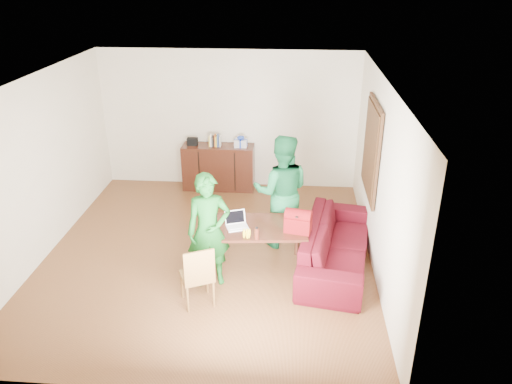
# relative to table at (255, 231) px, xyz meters

# --- Properties ---
(room) EXTENTS (5.20, 5.70, 2.90)m
(room) POSITION_rel_table_xyz_m (-0.74, 0.42, 0.70)
(room) COLOR #442311
(room) RESTS_ON ground
(table) EXTENTS (1.53, 0.95, 0.69)m
(table) POSITION_rel_table_xyz_m (0.00, 0.00, 0.00)
(table) COLOR black
(table) RESTS_ON ground
(chair) EXTENTS (0.53, 0.52, 0.89)m
(chair) POSITION_rel_table_xyz_m (-0.68, -0.93, -0.35)
(chair) COLOR brown
(chair) RESTS_ON ground
(person_near) EXTENTS (0.69, 0.55, 1.65)m
(person_near) POSITION_rel_table_xyz_m (-0.60, -0.43, 0.22)
(person_near) COLOR #125218
(person_near) RESTS_ON ground
(person_far) EXTENTS (0.90, 0.71, 1.83)m
(person_far) POSITION_rel_table_xyz_m (0.36, 0.72, 0.31)
(person_far) COLOR #156234
(person_far) RESTS_ON ground
(laptop) EXTENTS (0.36, 0.30, 0.21)m
(laptop) POSITION_rel_table_xyz_m (-0.24, -0.07, 0.12)
(laptop) COLOR white
(laptop) RESTS_ON table
(bananas) EXTENTS (0.17, 0.13, 0.06)m
(bananas) POSITION_rel_table_xyz_m (-0.08, -0.35, 0.11)
(bananas) COLOR yellow
(bananas) RESTS_ON table
(bottle) EXTENTS (0.06, 0.06, 0.18)m
(bottle) POSITION_rel_table_xyz_m (0.05, -0.36, 0.17)
(bottle) COLOR #521E12
(bottle) RESTS_ON table
(red_bag) EXTENTS (0.40, 0.28, 0.27)m
(red_bag) POSITION_rel_table_xyz_m (0.62, -0.11, 0.22)
(red_bag) COLOR maroon
(red_bag) RESTS_ON table
(sofa) EXTENTS (1.27, 2.42, 0.67)m
(sofa) POSITION_rel_table_xyz_m (1.20, 0.17, -0.27)
(sofa) COLOR #3D080B
(sofa) RESTS_ON ground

